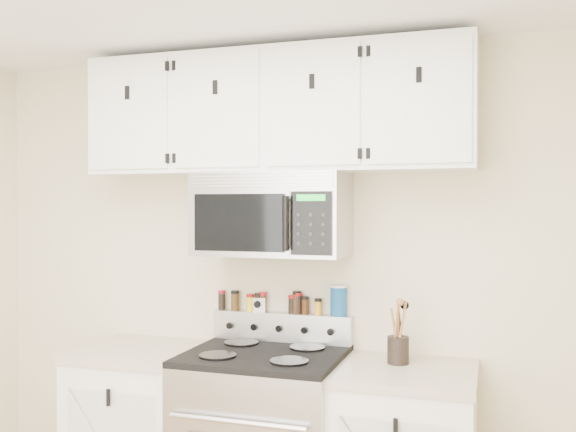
% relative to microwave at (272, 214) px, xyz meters
% --- Properties ---
extents(back_wall, '(3.50, 0.01, 2.50)m').
position_rel_microwave_xyz_m(back_wall, '(-0.00, 0.19, -0.38)').
color(back_wall, beige).
rests_on(back_wall, floor).
extents(microwave, '(0.76, 0.44, 0.42)m').
position_rel_microwave_xyz_m(microwave, '(0.00, 0.00, 0.00)').
color(microwave, '#9E9EA3').
rests_on(microwave, back_wall).
extents(upper_cabinets, '(2.00, 0.35, 0.62)m').
position_rel_microwave_xyz_m(upper_cabinets, '(-0.00, 0.03, 0.52)').
color(upper_cabinets, white).
rests_on(upper_cabinets, back_wall).
extents(utensil_crock, '(0.10, 0.10, 0.30)m').
position_rel_microwave_xyz_m(utensil_crock, '(0.64, -0.03, -0.63)').
color(utensil_crock, black).
rests_on(utensil_crock, base_cabinet_right).
extents(kitchen_timer, '(0.08, 0.07, 0.08)m').
position_rel_microwave_xyz_m(kitchen_timer, '(-0.13, 0.16, -0.49)').
color(kitchen_timer, white).
rests_on(kitchen_timer, range).
extents(salt_canister, '(0.09, 0.09, 0.16)m').
position_rel_microwave_xyz_m(salt_canister, '(0.31, 0.16, -0.45)').
color(salt_canister, '#144D89').
rests_on(salt_canister, range).
extents(spice_jar_0, '(0.04, 0.04, 0.10)m').
position_rel_microwave_xyz_m(spice_jar_0, '(-0.35, 0.16, -0.48)').
color(spice_jar_0, black).
rests_on(spice_jar_0, range).
extents(spice_jar_1, '(0.05, 0.05, 0.11)m').
position_rel_microwave_xyz_m(spice_jar_1, '(-0.27, 0.16, -0.48)').
color(spice_jar_1, '#432A10').
rests_on(spice_jar_1, range).
extents(spice_jar_2, '(0.04, 0.04, 0.09)m').
position_rel_microwave_xyz_m(spice_jar_2, '(-0.18, 0.16, -0.48)').
color(spice_jar_2, yellow).
rests_on(spice_jar_2, range).
extents(spice_jar_3, '(0.04, 0.04, 0.10)m').
position_rel_microwave_xyz_m(spice_jar_3, '(-0.14, 0.16, -0.48)').
color(spice_jar_3, black).
rests_on(spice_jar_3, range).
extents(spice_jar_4, '(0.04, 0.04, 0.11)m').
position_rel_microwave_xyz_m(spice_jar_4, '(-0.11, 0.16, -0.48)').
color(spice_jar_4, '#432310').
rests_on(spice_jar_4, range).
extents(spice_jar_5, '(0.04, 0.04, 0.10)m').
position_rel_microwave_xyz_m(spice_jar_5, '(0.06, 0.16, -0.48)').
color(spice_jar_5, black).
rests_on(spice_jar_5, range).
extents(spice_jar_6, '(0.04, 0.04, 0.09)m').
position_rel_microwave_xyz_m(spice_jar_6, '(0.06, 0.16, -0.48)').
color(spice_jar_6, '#C28A16').
rests_on(spice_jar_6, range).
extents(spice_jar_7, '(0.05, 0.05, 0.12)m').
position_rel_microwave_xyz_m(spice_jar_7, '(0.08, 0.16, -0.47)').
color(spice_jar_7, '#452110').
rests_on(spice_jar_7, range).
extents(spice_jar_8, '(0.05, 0.05, 0.11)m').
position_rel_microwave_xyz_m(spice_jar_8, '(0.09, 0.16, -0.47)').
color(spice_jar_8, black).
rests_on(spice_jar_8, range).
extents(spice_jar_9, '(0.04, 0.04, 0.09)m').
position_rel_microwave_xyz_m(spice_jar_9, '(0.13, 0.16, -0.48)').
color(spice_jar_9, '#3D1E0E').
rests_on(spice_jar_9, range).
extents(spice_jar_10, '(0.04, 0.04, 0.09)m').
position_rel_microwave_xyz_m(spice_jar_10, '(0.20, 0.16, -0.49)').
color(spice_jar_10, orange).
rests_on(spice_jar_10, range).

